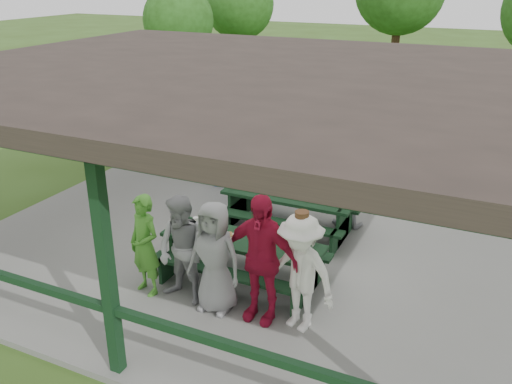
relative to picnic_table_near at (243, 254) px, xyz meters
The scene contains 18 objects.
ground 1.41m from the picnic_table_near, 111.71° to the left, with size 90.00×90.00×0.00m, color #324F18.
concrete_slab 1.39m from the picnic_table_near, 111.71° to the left, with size 10.00×8.00×0.10m, color slate.
pavilion_structure 2.90m from the picnic_table_near, 111.71° to the left, with size 10.60×8.60×3.24m.
picnic_table_near is the anchor object (origin of this frame).
picnic_table_far 2.00m from the picnic_table_near, 90.57° to the left, with size 2.55×1.39×0.75m.
table_setting 0.32m from the picnic_table_near, 19.97° to the left, with size 2.27×0.45×0.10m.
contestant_green 1.56m from the picnic_table_near, 142.03° to the right, with size 0.60×0.39×1.63m, color #438E29.
contestant_grey_left 1.12m from the picnic_table_near, 120.79° to the right, with size 0.83×0.65×1.71m, color gray.
contestant_grey_mid 0.96m from the picnic_table_near, 90.39° to the right, with size 0.84×0.55×1.72m, color gray.
contestant_red 1.17m from the picnic_table_near, 49.51° to the right, with size 1.14×0.48×1.95m, color #AA1333.
contestant_white_fedora 1.55m from the picnic_table_near, 31.62° to the right, with size 1.25×0.92×1.80m.
spectator_lblue 3.18m from the picnic_table_near, 111.73° to the left, with size 1.56×0.50×1.68m, color #99BFED.
spectator_blue 4.22m from the picnic_table_near, 122.79° to the left, with size 0.70×0.46×1.93m, color #4556B5.
spectator_grey 2.91m from the picnic_table_near, 72.36° to the left, with size 0.80×0.62×1.64m, color gray.
pickup_truck 8.82m from the picnic_table_near, 92.70° to the left, with size 2.50×5.41×1.50m, color silver.
farm_trailer 10.82m from the picnic_table_near, 109.51° to the left, with size 4.26×2.50×1.48m.
tree_far_left 18.71m from the picnic_table_near, 116.88° to the left, with size 3.18×3.18×4.97m.
tree_edge_left 15.26m from the picnic_table_near, 126.18° to the left, with size 2.81×2.81×4.38m.
Camera 1 is at (3.95, -8.06, 4.81)m, focal length 38.00 mm.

